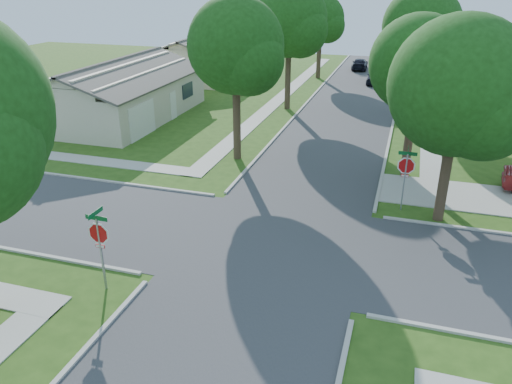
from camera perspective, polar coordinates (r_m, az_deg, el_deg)
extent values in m
plane|color=#294B14|center=(20.08, 2.11, -5.91)|extent=(100.00, 100.00, 0.00)
cube|color=#333335|center=(20.08, 2.11, -5.90)|extent=(7.00, 100.00, 0.02)
cube|color=#9E9B91|center=(44.02, 19.18, 9.53)|extent=(1.20, 40.00, 0.04)
cube|color=#9E9B91|center=(45.24, 3.37, 11.16)|extent=(1.20, 40.00, 0.04)
cube|color=#9E9B91|center=(26.16, 23.39, -0.53)|extent=(8.80, 3.60, 0.05)
cube|color=gray|center=(17.49, -17.24, -6.86)|extent=(0.06, 0.06, 2.70)
cylinder|color=white|center=(17.11, -17.56, -4.55)|extent=(1.05, 0.02, 1.05)
cylinder|color=#B80C0E|center=(17.11, -17.56, -4.55)|extent=(0.90, 0.03, 0.90)
cube|color=#B80C0E|center=(17.33, -17.37, -5.92)|extent=(0.34, 0.03, 0.12)
cube|color=white|center=(17.33, -17.37, -5.92)|extent=(0.30, 0.03, 0.08)
cube|color=#0C5426|center=(16.86, -17.80, -2.84)|extent=(0.80, 0.02, 0.16)
cube|color=#0C5426|center=(16.78, -17.87, -2.30)|extent=(0.02, 0.80, 0.16)
cube|color=gray|center=(23.21, 16.56, 1.04)|extent=(0.06, 0.06, 2.70)
cylinder|color=white|center=(22.93, 16.80, 2.88)|extent=(1.05, 0.02, 1.05)
cylinder|color=#B80C0E|center=(22.93, 16.80, 2.88)|extent=(0.90, 0.03, 0.90)
cube|color=#B80C0E|center=(23.09, 16.66, 1.80)|extent=(0.34, 0.03, 0.12)
cube|color=white|center=(23.09, 16.66, 1.80)|extent=(0.30, 0.03, 0.08)
cube|color=#0C5426|center=(22.74, 16.96, 4.22)|extent=(0.80, 0.02, 0.16)
cube|color=#0C5426|center=(22.68, 17.02, 4.65)|extent=(0.02, 0.80, 0.16)
cylinder|color=#38281C|center=(27.06, 17.04, 5.64)|extent=(0.44, 0.44, 3.95)
sphere|color=#173C0F|center=(26.17, 18.08, 13.77)|extent=(4.80, 4.80, 4.80)
sphere|color=#173C0F|center=(25.82, 19.79, 12.06)|extent=(3.46, 3.46, 3.46)
sphere|color=#173C0F|center=(26.85, 16.40, 13.15)|extent=(3.26, 3.26, 3.26)
cylinder|color=#38281C|center=(38.65, 17.57, 11.14)|extent=(0.44, 0.44, 4.30)
sphere|color=#173C0F|center=(38.01, 18.41, 17.54)|extent=(5.40, 5.40, 5.40)
sphere|color=#173C0F|center=(37.56, 19.76, 16.26)|extent=(3.89, 3.89, 3.89)
sphere|color=#173C0F|center=(38.73, 17.07, 17.00)|extent=(3.67, 3.67, 3.67)
cylinder|color=#38281C|center=(51.46, 17.84, 14.01)|extent=(0.44, 0.44, 4.20)
sphere|color=#173C0F|center=(50.99, 18.45, 18.56)|extent=(5.00, 5.00, 5.00)
sphere|color=#173C0F|center=(50.55, 19.38, 17.69)|extent=(3.60, 3.60, 3.60)
sphere|color=#173C0F|center=(51.65, 17.51, 18.16)|extent=(3.40, 3.40, 3.40)
cylinder|color=#38281C|center=(28.52, -2.21, 7.91)|extent=(0.44, 0.44, 4.25)
sphere|color=#173C0F|center=(27.66, -2.35, 16.39)|extent=(5.20, 5.20, 5.20)
sphere|color=#173C0F|center=(26.97, -0.82, 14.82)|extent=(3.74, 3.74, 3.74)
sphere|color=#173C0F|center=(28.60, -3.41, 15.57)|extent=(3.54, 3.54, 3.54)
cylinder|color=#38281C|center=(39.70, 3.65, 12.60)|extent=(0.44, 0.44, 4.44)
sphere|color=#173C0F|center=(39.07, 3.83, 19.14)|extent=(5.60, 5.60, 5.60)
sphere|color=#173C0F|center=(38.37, 5.09, 17.96)|extent=(4.03, 4.03, 4.03)
sphere|color=#173C0F|center=(40.00, 2.83, 18.47)|extent=(3.81, 3.81, 3.81)
cylinder|color=#38281C|center=(52.29, 7.18, 14.91)|extent=(0.44, 0.44, 3.90)
sphere|color=#173C0F|center=(51.84, 7.41, 19.04)|extent=(4.60, 4.60, 4.60)
sphere|color=#173C0F|center=(51.30, 8.21, 18.30)|extent=(3.31, 3.31, 3.31)
sphere|color=#173C0F|center=(52.57, 6.72, 18.63)|extent=(3.13, 3.13, 3.13)
cylinder|color=#38281C|center=(22.67, 20.66, 1.07)|extent=(0.44, 0.44, 3.54)
sphere|color=#173C0F|center=(21.53, 22.25, 11.14)|extent=(5.60, 5.60, 5.60)
sphere|color=#173C0F|center=(21.24, 24.68, 8.63)|extent=(4.03, 4.03, 4.03)
sphere|color=#173C0F|center=(22.27, 19.75, 10.40)|extent=(3.81, 3.81, 3.81)
cube|color=silver|center=(43.53, 27.17, 9.55)|extent=(0.06, 3.20, 2.20)
cube|color=silver|center=(47.95, 26.40, 10.69)|extent=(0.06, 0.90, 2.00)
cube|color=#1E2633|center=(50.38, 26.15, 11.92)|extent=(0.06, 1.80, 1.10)
cube|color=#B2A58C|center=(38.81, -15.34, 10.31)|extent=(8.00, 13.00, 2.80)
cube|color=#49443F|center=(37.38, -13.01, 13.26)|extent=(4.42, 13.60, 1.56)
cube|color=#49443F|center=(39.51, -18.20, 13.25)|extent=(4.42, 13.60, 1.56)
cube|color=silver|center=(33.61, -12.86, 8.00)|extent=(0.06, 3.20, 2.20)
cube|color=silver|center=(37.50, -9.44, 9.74)|extent=(0.06, 0.90, 2.00)
cube|color=#1E2633|center=(39.66, -7.82, 11.43)|extent=(0.06, 1.80, 1.10)
cube|color=#B2A58C|center=(53.65, -5.60, 14.61)|extent=(8.00, 13.00, 2.80)
cube|color=#49443F|center=(52.62, -3.59, 16.75)|extent=(4.42, 13.60, 1.56)
cube|color=#49443F|center=(54.16, -7.73, 16.79)|extent=(4.42, 13.60, 1.56)
cube|color=silver|center=(48.67, -2.87, 13.38)|extent=(0.06, 3.20, 2.20)
cube|color=silver|center=(52.92, -1.14, 14.14)|extent=(0.06, 0.90, 2.00)
cube|color=#1E2633|center=(55.27, -0.27, 15.14)|extent=(0.06, 1.80, 1.10)
imported|color=black|center=(50.80, 13.60, 12.73)|extent=(1.72, 4.05, 1.37)
imported|color=black|center=(58.04, 11.77, 14.12)|extent=(1.86, 4.12, 1.17)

